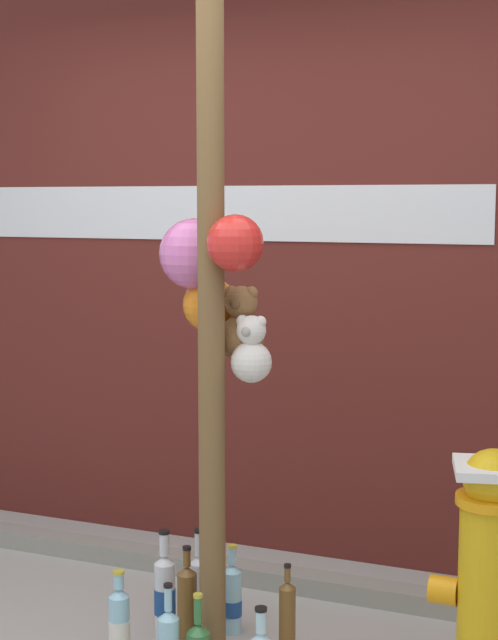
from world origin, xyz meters
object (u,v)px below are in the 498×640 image
(bottle_0, at_px, (232,598))
(bottle_8, at_px, (200,588))
(bottle_3, at_px, (119,626))
(bottle_4, at_px, (187,607))
(bottle_7, at_px, (165,596))
(bottle_2, at_px, (287,622))
(memorial_post, at_px, (214,204))
(fire_hydrant, at_px, (490,574))

(bottle_0, bearing_deg, bottle_8, -173.26)
(bottle_3, bearing_deg, bottle_4, 44.18)
(bottle_7, bearing_deg, bottle_4, -26.23)
(bottle_7, bearing_deg, bottle_8, 60.51)
(bottle_0, xyz_separation_m, bottle_2, (0.28, -0.18, 0.03))
(bottle_4, relative_size, bottle_7, 0.94)
(memorial_post, height_order, bottle_0, memorial_post)
(memorial_post, distance_m, bottle_8, 1.47)
(bottle_0, distance_m, bottle_8, 0.13)
(bottle_3, bearing_deg, fire_hydrant, 8.77)
(memorial_post, xyz_separation_m, bottle_8, (-0.14, 0.17, -1.45))
(memorial_post, xyz_separation_m, bottle_7, (-0.22, 0.03, -1.44))
(fire_hydrant, height_order, bottle_2, fire_hydrant)
(fire_hydrant, bearing_deg, bottle_3, -171.23)
(memorial_post, bearing_deg, bottle_2, 2.31)
(bottle_0, bearing_deg, bottle_7, -143.50)
(fire_hydrant, relative_size, bottle_0, 2.50)
(bottle_3, xyz_separation_m, bottle_8, (0.14, 0.37, 0.02))
(bottle_2, distance_m, bottle_3, 0.59)
(memorial_post, relative_size, bottle_4, 7.46)
(memorial_post, distance_m, fire_hydrant, 1.51)
(fire_hydrant, xyz_separation_m, bottle_2, (-0.69, 0.02, -0.29))
(bottle_0, distance_m, bottle_3, 0.47)
(memorial_post, height_order, fire_hydrant, memorial_post)
(bottle_0, distance_m, bottle_7, 0.26)
(bottle_2, distance_m, bottle_4, 0.37)
(bottle_3, bearing_deg, memorial_post, 35.54)
(bottle_8, bearing_deg, bottle_2, -21.27)
(bottle_2, bearing_deg, memorial_post, -177.69)
(bottle_0, bearing_deg, bottle_4, -111.95)
(bottle_4, bearing_deg, bottle_2, 5.65)
(bottle_2, bearing_deg, bottle_3, -158.97)
(bottle_0, relative_size, bottle_4, 0.86)
(fire_hydrant, xyz_separation_m, bottle_7, (-1.18, 0.04, -0.28))
(bottle_7, bearing_deg, bottle_2, -2.68)
(fire_hydrant, xyz_separation_m, bottle_0, (-0.98, 0.20, -0.32))
(bottle_3, distance_m, bottle_7, 0.24)
(bottle_2, bearing_deg, bottle_4, -174.35)
(bottle_0, height_order, bottle_7, bottle_7)
(bottle_7, xyz_separation_m, bottle_8, (0.08, 0.14, -0.01))
(fire_hydrant, bearing_deg, bottle_2, 178.33)
(bottle_0, bearing_deg, fire_hydrant, -11.38)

